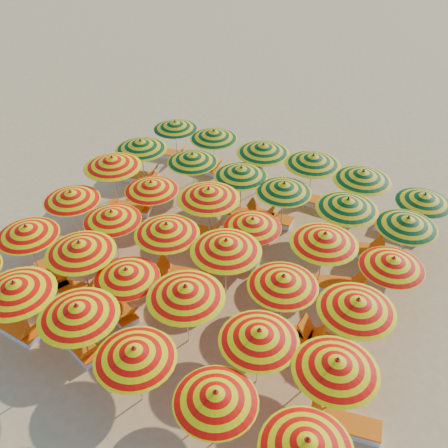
{
  "coord_description": "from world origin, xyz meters",
  "views": [
    {
      "loc": [
        6.49,
        -10.57,
        11.46
      ],
      "look_at": [
        0.0,
        0.5,
        1.6
      ],
      "focal_mm": 40.0,
      "sensor_mm": 36.0,
      "label": 1
    }
  ],
  "objects_px": {
    "umbrella_14": "(167,229)",
    "lounger_20": "(344,210)",
    "lounger_11": "(236,258)",
    "beachgoer_a": "(102,262)",
    "umbrella_3": "(134,353)",
    "lounger_13": "(139,176)",
    "lounger_15": "(269,218)",
    "lounger_8": "(326,342)",
    "lounger_16": "(357,250)",
    "umbrella_19": "(151,186)",
    "umbrella_26": "(241,172)",
    "umbrella_17": "(358,305)",
    "umbrella_2": "(77,311)",
    "umbrella_29": "(407,222)",
    "umbrella_13": "(112,216)",
    "umbrella_20": "(209,194)",
    "umbrella_8": "(126,273)",
    "umbrella_15": "(226,245)",
    "umbrella_33": "(313,160)",
    "umbrella_5": "(307,444)",
    "lounger_5": "(344,424)",
    "umbrella_22": "(325,238)",
    "lounger_2": "(52,276)",
    "umbrella_6": "(27,231)",
    "umbrella_7": "(80,247)",
    "umbrella_12": "(71,196)",
    "umbrella_21": "(253,223)",
    "umbrella_4": "(216,397)",
    "lounger_17": "(169,154)",
    "umbrella_25": "(192,158)",
    "lounger_6": "(183,275)",
    "lounger_4": "(118,308)",
    "umbrella_18": "(112,162)",
    "lounger_10": "(198,232)",
    "umbrella_35": "(424,198)",
    "lounger_18": "(204,167)",
    "lounger_9": "(130,208)",
    "beachgoer_b": "(248,249)",
    "umbrella_31": "(214,135)",
    "umbrella_9": "(186,291)",
    "umbrella_30": "(175,125)",
    "lounger_21": "(400,230)",
    "umbrella_16": "(283,281)",
    "lounger_14": "(252,216)",
    "lounger_0": "(17,328)",
    "lounger_3": "(73,290)",
    "lounger_12": "(337,284)",
    "umbrella_23": "(393,262)",
    "umbrella_11": "(337,365)",
    "umbrella_32": "(263,149)"
  },
  "relations": [
    {
      "from": "umbrella_13",
      "to": "umbrella_20",
      "type": "bearing_deg",
      "value": 46.9
    },
    {
      "from": "umbrella_13",
      "to": "umbrella_25",
      "type": "bearing_deg",
      "value": 86.67
    },
    {
      "from": "umbrella_31",
      "to": "lounger_9",
      "type": "xyz_separation_m",
      "value": [
        -1.34,
        -4.07,
        -1.7
      ]
    },
    {
      "from": "lounger_8",
      "to": "lounger_10",
      "type": "height_order",
      "value": "same"
    },
    {
      "from": "umbrella_3",
      "to": "umbrella_5",
      "type": "height_order",
      "value": "umbrella_3"
    },
    {
      "from": "lounger_9",
      "to": "beachgoer_b",
      "type": "distance_m",
      "value": 5.46
    },
    {
      "from": "lounger_14",
      "to": "umbrella_6",
      "type": "bearing_deg",
      "value": -139.71
    },
    {
      "from": "umbrella_2",
      "to": "lounger_20",
      "type": "xyz_separation_m",
      "value": [
        3.73,
        10.21,
        -1.82
      ]
    },
    {
      "from": "lounger_13",
      "to": "lounger_15",
      "type": "distance_m",
      "value": 6.07
    },
    {
      "from": "umbrella_16",
      "to": "lounger_14",
      "type": "distance_m",
      "value": 5.6
    },
    {
      "from": "umbrella_26",
      "to": "umbrella_20",
      "type": "bearing_deg",
      "value": -94.13
    },
    {
      "from": "lounger_11",
      "to": "umbrella_3",
      "type": "bearing_deg",
      "value": -94.07
    },
    {
      "from": "lounger_8",
      "to": "lounger_16",
      "type": "height_order",
      "value": "same"
    },
    {
      "from": "umbrella_2",
      "to": "lounger_17",
      "type": "xyz_separation_m",
      "value": [
        -4.63,
        10.35,
        -1.82
      ]
    },
    {
      "from": "umbrella_14",
      "to": "lounger_20",
      "type": "bearing_deg",
      "value": 58.7
    },
    {
      "from": "lounger_2",
      "to": "beachgoer_a",
      "type": "xyz_separation_m",
      "value": [
        1.43,
        0.92,
        0.58
      ]
    },
    {
      "from": "lounger_8",
      "to": "lounger_17",
      "type": "xyz_separation_m",
      "value": [
        -10.12,
        6.58,
        0.0
      ]
    },
    {
      "from": "umbrella_19",
      "to": "lounger_17",
      "type": "relative_size",
      "value": 1.21
    },
    {
      "from": "umbrella_3",
      "to": "umbrella_30",
      "type": "relative_size",
      "value": 1.29
    },
    {
      "from": "lounger_3",
      "to": "lounger_12",
      "type": "height_order",
      "value": "same"
    },
    {
      "from": "umbrella_29",
      "to": "lounger_20",
      "type": "bearing_deg",
      "value": 142.04
    },
    {
      "from": "umbrella_22",
      "to": "lounger_9",
      "type": "xyz_separation_m",
      "value": [
        -7.83,
        0.14,
        -1.8
      ]
    },
    {
      "from": "lounger_13",
      "to": "lounger_21",
      "type": "relative_size",
      "value": 1.04
    },
    {
      "from": "umbrella_25",
      "to": "lounger_6",
      "type": "distance_m",
      "value": 5.04
    },
    {
      "from": "umbrella_8",
      "to": "umbrella_33",
      "type": "relative_size",
      "value": 0.82
    },
    {
      "from": "umbrella_13",
      "to": "umbrella_32",
      "type": "bearing_deg",
      "value": 69.09
    },
    {
      "from": "lounger_5",
      "to": "lounger_10",
      "type": "bearing_deg",
      "value": -46.14
    },
    {
      "from": "lounger_11",
      "to": "beachgoer_a",
      "type": "distance_m",
      "value": 4.46
    },
    {
      "from": "umbrella_15",
      "to": "lounger_5",
      "type": "bearing_deg",
      "value": -27.54
    },
    {
      "from": "umbrella_3",
      "to": "umbrella_26",
      "type": "relative_size",
      "value": 1.19
    },
    {
      "from": "umbrella_8",
      "to": "umbrella_15",
      "type": "relative_size",
      "value": 0.95
    },
    {
      "from": "umbrella_6",
      "to": "umbrella_7",
      "type": "distance_m",
      "value": 2.12
    },
    {
      "from": "umbrella_2",
      "to": "umbrella_23",
      "type": "relative_size",
      "value": 0.97
    },
    {
      "from": "umbrella_4",
      "to": "umbrella_11",
      "type": "height_order",
      "value": "umbrella_11"
    },
    {
      "from": "umbrella_12",
      "to": "umbrella_21",
      "type": "bearing_deg",
      "value": 17.14
    },
    {
      "from": "umbrella_19",
      "to": "umbrella_26",
      "type": "relative_size",
      "value": 0.98
    },
    {
      "from": "lounger_4",
      "to": "beachgoer_a",
      "type": "relative_size",
      "value": 1.25
    },
    {
      "from": "umbrella_19",
      "to": "lounger_15",
      "type": "xyz_separation_m",
      "value": [
        3.53,
        2.45,
        -1.64
      ]
    },
    {
      "from": "umbrella_6",
      "to": "umbrella_9",
      "type": "distance_m",
      "value": 5.86
    },
    {
      "from": "umbrella_17",
      "to": "lounger_13",
      "type": "height_order",
      "value": "umbrella_17"
    },
    {
      "from": "umbrella_18",
      "to": "umbrella_19",
      "type": "relative_size",
      "value": 1.23
    },
    {
      "from": "umbrella_26",
      "to": "umbrella_33",
      "type": "bearing_deg",
      "value": 44.1
    },
    {
      "from": "lounger_17",
      "to": "umbrella_30",
      "type": "bearing_deg",
      "value": -25.1
    },
    {
      "from": "lounger_0",
      "to": "beachgoer_a",
      "type": "xyz_separation_m",
      "value": [
        0.69,
        3.03,
        0.58
      ]
    },
    {
      "from": "umbrella_17",
      "to": "umbrella_13",
      "type": "bearing_deg",
      "value": -179.44
    },
    {
      "from": "umbrella_35",
      "to": "lounger_10",
      "type": "distance_m",
      "value": 7.98
    },
    {
      "from": "umbrella_35",
      "to": "lounger_8",
      "type": "relative_size",
      "value": 1.4
    },
    {
      "from": "umbrella_22",
      "to": "lounger_18",
      "type": "xyz_separation_m",
      "value": [
        -6.99,
        4.2,
        -1.8
      ]
    },
    {
      "from": "umbrella_22",
      "to": "lounger_2",
      "type": "distance_m",
      "value": 8.87
    },
    {
      "from": "umbrella_4",
      "to": "lounger_17",
      "type": "relative_size",
      "value": 1.27
    }
  ]
}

